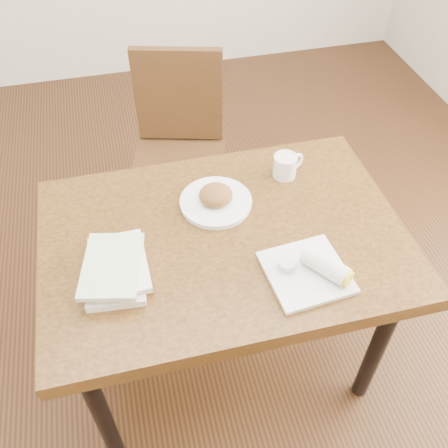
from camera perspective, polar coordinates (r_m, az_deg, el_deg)
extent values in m
cube|color=#472814|center=(2.26, 0.00, -14.25)|extent=(4.00, 5.00, 0.01)
cube|color=brown|center=(1.67, 0.00, -1.90)|extent=(1.19, 0.82, 0.06)
cylinder|color=black|center=(1.80, -13.93, -20.06)|extent=(0.06, 0.06, 0.69)
cylinder|color=black|center=(1.94, 17.11, -13.29)|extent=(0.06, 0.06, 0.69)
cylinder|color=black|center=(2.14, -15.11, -4.85)|extent=(0.06, 0.06, 0.69)
cylinder|color=black|center=(2.26, 10.39, -0.24)|extent=(0.06, 0.06, 0.69)
cylinder|color=#4E3116|center=(2.63, -0.57, 4.90)|extent=(0.04, 0.04, 0.45)
cylinder|color=#4E3116|center=(2.66, -8.37, 5.00)|extent=(0.04, 0.04, 0.45)
cylinder|color=#4E3116|center=(2.37, -0.88, -0.87)|extent=(0.04, 0.04, 0.45)
cylinder|color=#4E3116|center=(2.41, -9.47, -0.68)|extent=(0.04, 0.04, 0.45)
cube|color=#4E3116|center=(2.34, -5.20, 6.55)|extent=(0.52, 0.52, 0.04)
cube|color=#4E3116|center=(2.34, -5.20, 14.43)|extent=(0.40, 0.15, 0.45)
cylinder|color=white|center=(1.74, -0.94, 2.39)|extent=(0.25, 0.25, 0.02)
cylinder|color=white|center=(1.73, -0.94, 2.66)|extent=(0.25, 0.25, 0.01)
ellipsoid|color=#B27538|center=(1.71, -0.96, 3.35)|extent=(0.14, 0.14, 0.06)
cylinder|color=white|center=(1.84, 6.96, 6.58)|extent=(0.09, 0.09, 0.09)
torus|color=white|center=(1.87, 8.17, 7.09)|extent=(0.07, 0.04, 0.07)
cylinder|color=tan|center=(1.82, 7.07, 7.54)|extent=(0.08, 0.08, 0.01)
cylinder|color=#F2E5CC|center=(1.82, 7.08, 7.61)|extent=(0.05, 0.05, 0.00)
cube|color=white|center=(1.55, 9.35, -5.60)|extent=(0.25, 0.25, 0.01)
cube|color=white|center=(1.54, 9.40, -5.38)|extent=(0.26, 0.26, 0.01)
cylinder|color=white|center=(1.52, 11.51, -4.65)|extent=(0.13, 0.15, 0.06)
cylinder|color=yellow|center=(1.51, 13.83, -6.03)|extent=(0.06, 0.05, 0.05)
cylinder|color=silver|center=(1.53, 7.19, -4.70)|extent=(0.05, 0.05, 0.03)
cylinder|color=red|center=(1.52, 7.23, -4.44)|extent=(0.04, 0.04, 0.01)
cube|color=white|center=(1.56, -12.22, -5.53)|extent=(0.20, 0.27, 0.03)
cube|color=silver|center=(1.54, -11.91, -4.57)|extent=(0.17, 0.25, 0.02)
cube|color=#9EC885|center=(1.52, -12.71, -4.67)|extent=(0.22, 0.28, 0.02)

